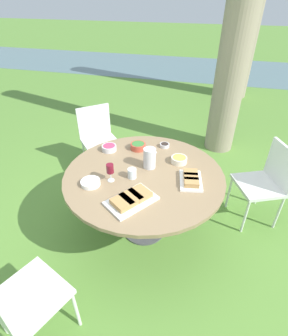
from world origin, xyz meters
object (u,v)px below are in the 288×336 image
object	(u,v)px
chair_near_left	(16,300)
chair_near_right	(267,179)
water_pitcher	(150,158)
dining_table	(144,180)
chair_far_back	(98,135)
wine_glass	(110,169)

from	to	relation	value
chair_near_left	chair_near_right	bearing A→B (deg)	46.13
chair_near_right	water_pitcher	bearing A→B (deg)	-160.71
dining_table	chair_near_right	bearing A→B (deg)	23.85
chair_near_left	chair_near_right	xyz separation A→B (m)	(1.68, 1.75, 0.00)
water_pitcher	chair_near_right	bearing A→B (deg)	19.29
chair_near_left	dining_table	bearing A→B (deg)	67.47
chair_near_left	water_pitcher	xyz separation A→B (m)	(0.54, 1.35, 0.32)
chair_near_left	water_pitcher	distance (m)	1.49
chair_far_back	water_pitcher	size ratio (longest dim) A/B	4.52
dining_table	water_pitcher	bearing A→B (deg)	78.60
dining_table	wine_glass	bearing A→B (deg)	-145.04
water_pitcher	chair_near_left	bearing A→B (deg)	-111.63
dining_table	water_pitcher	world-z (taller)	water_pitcher
chair_near_right	chair_near_left	bearing A→B (deg)	-133.87
chair_near_right	water_pitcher	size ratio (longest dim) A/B	4.52
chair_near_right	chair_far_back	distance (m)	2.12
chair_far_back	dining_table	bearing A→B (deg)	-47.60
dining_table	chair_near_left	xyz separation A→B (m)	(-0.51, -1.23, -0.14)
chair_near_left	water_pitcher	size ratio (longest dim) A/B	4.52
dining_table	chair_near_left	size ratio (longest dim) A/B	1.66
water_pitcher	chair_far_back	bearing A→B (deg)	136.74
water_pitcher	dining_table	bearing A→B (deg)	-101.40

